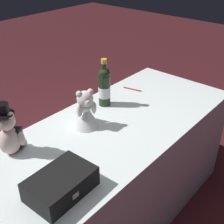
% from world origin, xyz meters
% --- Properties ---
extents(ground_plane, '(12.00, 12.00, 0.00)m').
position_xyz_m(ground_plane, '(0.00, 0.00, 0.00)').
color(ground_plane, '#47191E').
extents(reception_table, '(1.86, 0.76, 0.78)m').
position_xyz_m(reception_table, '(0.00, 0.00, 0.39)').
color(reception_table, white).
rests_on(reception_table, ground_plane).
extents(teddy_bear_groom, '(0.16, 0.15, 0.30)m').
position_xyz_m(teddy_bear_groom, '(-0.54, 0.24, 0.90)').
color(teddy_bear_groom, beige).
rests_on(teddy_bear_groom, reception_table).
extents(teddy_bear_bride, '(0.19, 0.22, 0.25)m').
position_xyz_m(teddy_bear_bride, '(-0.09, 0.14, 0.88)').
color(teddy_bear_bride, white).
rests_on(teddy_bear_bride, reception_table).
extents(champagne_bottle, '(0.08, 0.08, 0.33)m').
position_xyz_m(champagne_bottle, '(0.17, 0.22, 0.92)').
color(champagne_bottle, '#1E3019').
rests_on(champagne_bottle, reception_table).
extents(signing_pen, '(0.04, 0.15, 0.01)m').
position_xyz_m(signing_pen, '(0.48, 0.22, 0.78)').
color(signing_pen, maroon).
rests_on(signing_pen, reception_table).
extents(gift_case_black, '(0.31, 0.21, 0.10)m').
position_xyz_m(gift_case_black, '(-0.57, -0.19, 0.83)').
color(gift_case_black, black).
rests_on(gift_case_black, reception_table).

